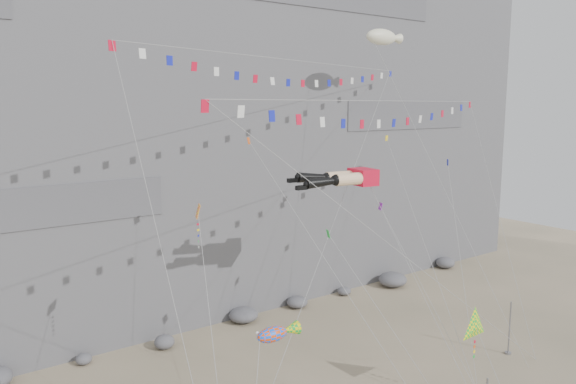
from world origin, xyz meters
name	(u,v)px	position (x,y,z in m)	size (l,w,h in m)	color
cliff	(164,47)	(0.00, 32.00, 25.00)	(80.00, 28.00, 50.00)	slate
talus_boulders	(244,315)	(0.00, 17.00, 0.60)	(60.00, 3.00, 1.20)	slate
anchor_pole_right	(510,328)	(13.17, -0.71, 2.12)	(0.12, 0.12, 4.24)	gray
legs_kite	(342,179)	(1.98, 6.38, 13.89)	(6.93, 16.16, 20.19)	red
flag_banner_upper	(296,61)	(0.99, 10.67, 22.43)	(31.64, 18.98, 29.85)	red
flag_banner_lower	(387,101)	(2.41, 2.53, 19.40)	(32.63, 10.90, 23.12)	red
harlequin_kite	(198,213)	(-10.57, 4.55, 13.12)	(3.58, 8.92, 15.63)	red
fish_windsock	(272,335)	(-8.67, -0.08, 6.89)	(6.61, 5.58, 9.79)	#EA450B
delta_kite	(476,327)	(4.77, -3.46, 5.16)	(3.30, 5.35, 7.60)	yellow
blimp_windsock	(382,38)	(11.56, 12.21, 24.96)	(4.36, 16.02, 29.25)	#EFEBC4
small_kite_a	(254,149)	(-4.98, 7.29, 16.31)	(4.27, 15.45, 22.70)	#EC5413
small_kite_b	(382,209)	(4.87, 5.15, 11.51)	(1.96, 11.94, 16.26)	purple
small_kite_c	(330,236)	(-1.47, 3.63, 10.61)	(2.30, 11.49, 15.33)	green
small_kite_d	(389,145)	(8.71, 8.24, 15.91)	(6.24, 15.13, 22.67)	yellow
small_kite_e	(448,167)	(10.76, 3.87, 14.38)	(7.95, 9.70, 18.73)	#141CAF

